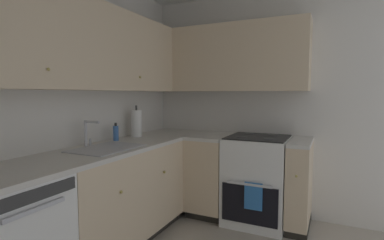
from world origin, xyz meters
TOP-DOWN VIEW (x-y plane):
  - wall_back at (0.00, 1.48)m, footprint 3.59×0.05m
  - wall_right at (1.77, 0.00)m, footprint 0.05×3.01m
  - lower_cabinets_back at (0.43, 1.16)m, footprint 1.42×0.62m
  - countertop_back at (0.43, 1.15)m, footprint 2.63×0.60m
  - lower_cabinets_right at (1.45, 0.34)m, footprint 0.62×1.24m
  - countertop_right at (1.44, 0.34)m, footprint 0.60×1.24m
  - oven_range at (1.46, 0.13)m, footprint 0.68×0.62m
  - upper_cabinets_back at (0.27, 1.29)m, footprint 2.31×0.34m
  - upper_cabinets_right at (1.58, 0.56)m, footprint 0.32×1.79m
  - sink at (0.29, 1.12)m, footprint 0.57×0.40m
  - faucet at (0.30, 1.33)m, footprint 0.07×0.16m
  - soap_bottle at (0.66, 1.33)m, footprint 0.05×0.05m
  - paper_towel_roll at (0.97, 1.31)m, footprint 0.11×0.11m

SIDE VIEW (x-z plane):
  - lower_cabinets_back at x=0.43m, z-range 0.00..0.87m
  - lower_cabinets_right at x=1.45m, z-range 0.00..0.87m
  - oven_range at x=1.46m, z-range -0.07..0.98m
  - sink at x=0.29m, z-range 0.81..0.91m
  - countertop_back at x=0.43m, z-range 0.86..0.90m
  - countertop_right at x=1.44m, z-range 0.86..0.90m
  - soap_bottle at x=0.66m, z-range 0.89..1.06m
  - faucet at x=0.30m, z-range 0.92..1.15m
  - paper_towel_roll at x=0.97m, z-range 0.87..1.21m
  - wall_back at x=0.00m, z-range 0.00..2.47m
  - wall_right at x=1.77m, z-range 0.00..2.47m
  - upper_cabinets_back at x=0.27m, z-range 1.38..2.10m
  - upper_cabinets_right at x=1.58m, z-range 1.38..2.10m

